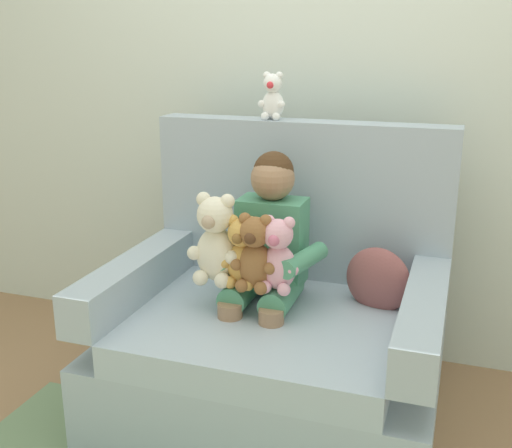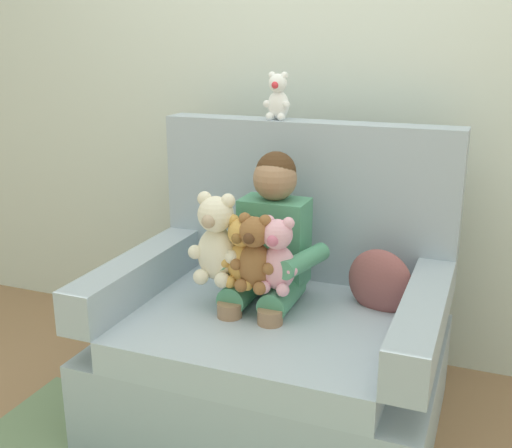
{
  "view_description": "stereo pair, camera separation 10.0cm",
  "coord_description": "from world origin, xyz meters",
  "views": [
    {
      "loc": [
        0.64,
        -2.06,
        1.46
      ],
      "look_at": [
        -0.05,
        -0.05,
        0.82
      ],
      "focal_mm": 43.44,
      "sensor_mm": 36.0,
      "label": 1
    },
    {
      "loc": [
        0.74,
        -2.03,
        1.46
      ],
      "look_at": [
        -0.05,
        -0.05,
        0.82
      ],
      "focal_mm": 43.44,
      "sensor_mm": 36.0,
      "label": 2
    }
  ],
  "objects": [
    {
      "name": "throw_pillow",
      "position": [
        0.37,
        0.18,
        0.57
      ],
      "size": [
        0.28,
        0.18,
        0.26
      ],
      "primitive_type": "ellipsoid",
      "rotation": [
        0.0,
        0.0,
        -0.27
      ],
      "color": "#8C4C4C",
      "rests_on": "armchair"
    },
    {
      "name": "seated_child",
      "position": [
        -0.05,
        0.08,
        0.68
      ],
      "size": [
        0.45,
        0.39,
        0.82
      ],
      "rotation": [
        0.0,
        0.0,
        0.01
      ],
      "color": "#4C9370",
      "rests_on": "armchair"
    },
    {
      "name": "plush_honey",
      "position": [
        -0.1,
        -0.06,
        0.7
      ],
      "size": [
        0.16,
        0.13,
        0.27
      ],
      "rotation": [
        0.0,
        0.0,
        -0.26
      ],
      "color": "gold",
      "rests_on": "armchair"
    },
    {
      "name": "plush_cream",
      "position": [
        -0.21,
        -0.05,
        0.74
      ],
      "size": [
        0.2,
        0.17,
        0.35
      ],
      "rotation": [
        0.0,
        0.0,
        -0.23
      ],
      "color": "silver",
      "rests_on": "armchair"
    },
    {
      "name": "plush_pink",
      "position": [
        0.04,
        -0.06,
        0.71
      ],
      "size": [
        0.17,
        0.14,
        0.28
      ],
      "rotation": [
        0.0,
        0.0,
        -0.23
      ],
      "color": "#EAA8BC",
      "rests_on": "armchair"
    },
    {
      "name": "plush_brown",
      "position": [
        -0.05,
        -0.07,
        0.71
      ],
      "size": [
        0.17,
        0.14,
        0.29
      ],
      "rotation": [
        0.0,
        0.0,
        -0.14
      ],
      "color": "brown",
      "rests_on": "armchair"
    },
    {
      "name": "back_wall",
      "position": [
        0.0,
        0.74,
        1.3
      ],
      "size": [
        6.0,
        0.1,
        2.6
      ],
      "primitive_type": "cube",
      "color": "silver",
      "rests_on": "ground"
    },
    {
      "name": "plush_white_on_backrest",
      "position": [
        -0.13,
        0.4,
        1.23
      ],
      "size": [
        0.12,
        0.09,
        0.2
      ],
      "rotation": [
        0.0,
        0.0,
        -0.04
      ],
      "color": "white",
      "rests_on": "armchair"
    },
    {
      "name": "armchair",
      "position": [
        0.0,
        0.06,
        0.34
      ],
      "size": [
        1.25,
        0.96,
        1.14
      ],
      "color": "#9EADBC",
      "rests_on": "ground"
    },
    {
      "name": "ground_plane",
      "position": [
        0.0,
        0.0,
        0.0
      ],
      "size": [
        8.0,
        8.0,
        0.0
      ],
      "primitive_type": "plane",
      "color": "#936D4C"
    }
  ]
}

